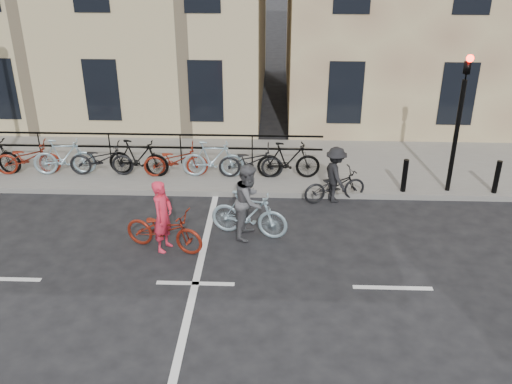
{
  "coord_description": "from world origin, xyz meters",
  "views": [
    {
      "loc": [
        1.61,
        -9.59,
        6.75
      ],
      "look_at": [
        1.16,
        2.07,
        1.1
      ],
      "focal_mm": 40.0,
      "sensor_mm": 36.0,
      "label": 1
    }
  ],
  "objects_px": {
    "traffic_light": "(461,107)",
    "cyclist_pink": "(164,226)",
    "cyclist_grey": "(249,208)",
    "cyclist_dark": "(335,180)"
  },
  "relations": [
    {
      "from": "traffic_light",
      "to": "cyclist_pink",
      "type": "distance_m",
      "value": 7.9
    },
    {
      "from": "traffic_light",
      "to": "cyclist_grey",
      "type": "distance_m",
      "value": 5.95
    },
    {
      "from": "traffic_light",
      "to": "cyclist_grey",
      "type": "relative_size",
      "value": 2.04
    },
    {
      "from": "traffic_light",
      "to": "cyclist_grey",
      "type": "height_order",
      "value": "traffic_light"
    },
    {
      "from": "traffic_light",
      "to": "cyclist_pink",
      "type": "bearing_deg",
      "value": -156.94
    },
    {
      "from": "cyclist_pink",
      "to": "cyclist_grey",
      "type": "bearing_deg",
      "value": -52.24
    },
    {
      "from": "cyclist_grey",
      "to": "cyclist_dark",
      "type": "xyz_separation_m",
      "value": [
        2.14,
        1.87,
        -0.13
      ]
    },
    {
      "from": "cyclist_pink",
      "to": "cyclist_dark",
      "type": "bearing_deg",
      "value": -39.96
    },
    {
      "from": "traffic_light",
      "to": "cyclist_dark",
      "type": "distance_m",
      "value": 3.61
    },
    {
      "from": "traffic_light",
      "to": "cyclist_dark",
      "type": "relative_size",
      "value": 2.19
    }
  ]
}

